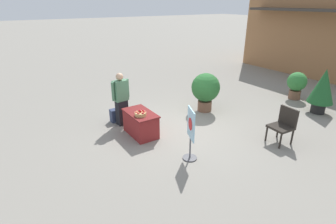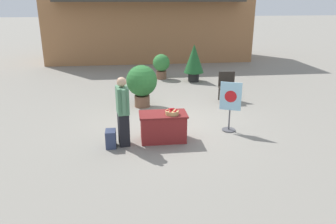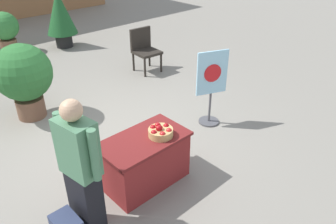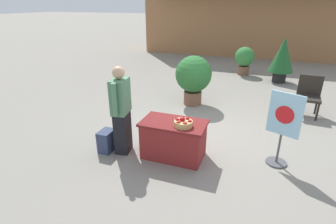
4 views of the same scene
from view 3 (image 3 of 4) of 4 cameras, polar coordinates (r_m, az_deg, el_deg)
name	(u,v)px [view 3 (image 3 of 4)]	position (r m, az deg, el deg)	size (l,w,h in m)	color
ground_plane	(113,138)	(5.52, -9.58, -4.45)	(120.00, 120.00, 0.00)	gray
display_table	(144,160)	(4.40, -4.12, -8.40)	(1.16, 0.66, 0.70)	maroon
apple_basket	(160,131)	(4.21, -1.32, -3.41)	(0.32, 0.32, 0.16)	tan
person_visitor	(81,169)	(3.60, -14.91, -9.54)	(0.32, 0.60, 1.67)	black
poster_board	(211,86)	(5.57, 7.55, 4.53)	(0.52, 0.36, 1.33)	#4C4C51
patio_chair	(144,48)	(7.85, -4.16, 11.13)	(0.59, 0.59, 1.00)	#28231E
potted_plant_near_right	(5,29)	(10.06, -26.53, 12.83)	(0.74, 0.74, 1.08)	brown
potted_plant_far_right	(24,76)	(6.20, -23.86, 5.83)	(0.99, 0.99, 1.36)	brown
potted_plant_far_left	(60,15)	(9.85, -18.29, 15.79)	(0.84, 0.84, 1.57)	black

